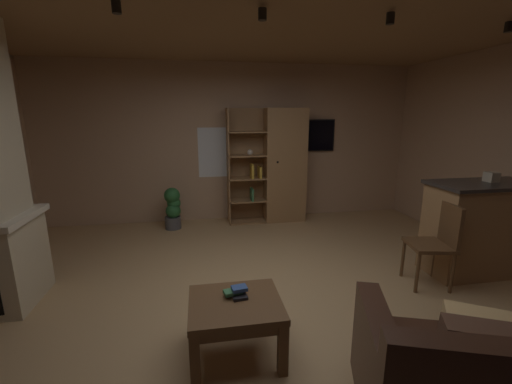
# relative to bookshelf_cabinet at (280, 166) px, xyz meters

# --- Properties ---
(floor) EXTENTS (6.43, 5.67, 0.02)m
(floor) POSITION_rel_bookshelf_cabinet_xyz_m (-0.80, -2.59, -0.97)
(floor) COLOR tan
(floor) RESTS_ON ground
(wall_back) EXTENTS (6.55, 0.06, 2.68)m
(wall_back) POSITION_rel_bookshelf_cabinet_xyz_m (-0.80, 0.27, 0.38)
(wall_back) COLOR tan
(wall_back) RESTS_ON ground
(ceiling) EXTENTS (6.43, 5.67, 0.02)m
(ceiling) POSITION_rel_bookshelf_cabinet_xyz_m (-0.80, -2.59, 1.73)
(ceiling) COLOR #8E6B47
(window_pane_back) EXTENTS (0.62, 0.01, 0.85)m
(window_pane_back) POSITION_rel_bookshelf_cabinet_xyz_m (-1.07, 0.24, 0.24)
(window_pane_back) COLOR white
(bookshelf_cabinet) EXTENTS (1.34, 0.41, 1.94)m
(bookshelf_cabinet) POSITION_rel_bookshelf_cabinet_xyz_m (0.00, 0.00, 0.00)
(bookshelf_cabinet) COLOR #997047
(bookshelf_cabinet) RESTS_ON ground
(kitchen_bar_counter) EXTENTS (1.51, 0.60, 1.09)m
(kitchen_bar_counter) POSITION_rel_bookshelf_cabinet_xyz_m (1.97, -2.34, -0.42)
(kitchen_bar_counter) COLOR #997047
(kitchen_bar_counter) RESTS_ON ground
(tissue_box) EXTENTS (0.13, 0.13, 0.11)m
(tissue_box) POSITION_rel_bookshelf_cabinet_xyz_m (1.90, -2.30, 0.18)
(tissue_box) COLOR #BFB299
(tissue_box) RESTS_ON kitchen_bar_counter
(coffee_table) EXTENTS (0.70, 0.59, 0.46)m
(coffee_table) POSITION_rel_bookshelf_cabinet_xyz_m (-1.14, -3.24, -0.59)
(coffee_table) COLOR brown
(coffee_table) RESTS_ON ground
(table_book_0) EXTENTS (0.12, 0.10, 0.02)m
(table_book_0) POSITION_rel_bookshelf_cabinet_xyz_m (-1.10, -3.20, -0.49)
(table_book_0) COLOR black
(table_book_0) RESTS_ON coffee_table
(table_book_1) EXTENTS (0.15, 0.11, 0.03)m
(table_book_1) POSITION_rel_bookshelf_cabinet_xyz_m (-1.15, -3.16, -0.47)
(table_book_1) COLOR #387247
(table_book_1) RESTS_ON coffee_table
(table_book_2) EXTENTS (0.13, 0.10, 0.03)m
(table_book_2) POSITION_rel_bookshelf_cabinet_xyz_m (-1.10, -3.17, -0.44)
(table_book_2) COLOR #2D4C8C
(table_book_2) RESTS_ON coffee_table
(dining_chair) EXTENTS (0.49, 0.49, 0.92)m
(dining_chair) POSITION_rel_bookshelf_cabinet_xyz_m (1.13, -2.53, -0.43)
(dining_chair) COLOR brown
(dining_chair) RESTS_ON ground
(potted_floor_plant) EXTENTS (0.27, 0.27, 0.69)m
(potted_floor_plant) POSITION_rel_bookshelf_cabinet_xyz_m (-1.82, -0.16, -0.61)
(potted_floor_plant) COLOR #4C4C51
(potted_floor_plant) RESTS_ON ground
(wall_mounted_tv) EXTENTS (0.99, 0.06, 0.56)m
(wall_mounted_tv) POSITION_rel_bookshelf_cabinet_xyz_m (0.55, 0.21, 0.51)
(wall_mounted_tv) COLOR black
(track_light_spot_1) EXTENTS (0.07, 0.07, 0.09)m
(track_light_spot_1) POSITION_rel_bookshelf_cabinet_xyz_m (-1.93, -2.60, 1.65)
(track_light_spot_1) COLOR black
(track_light_spot_2) EXTENTS (0.07, 0.07, 0.09)m
(track_light_spot_2) POSITION_rel_bookshelf_cabinet_xyz_m (-0.82, -2.61, 1.65)
(track_light_spot_2) COLOR black
(track_light_spot_3) EXTENTS (0.07, 0.07, 0.09)m
(track_light_spot_3) POSITION_rel_bookshelf_cabinet_xyz_m (0.26, -2.68, 1.65)
(track_light_spot_3) COLOR black
(track_light_spot_4) EXTENTS (0.07, 0.07, 0.09)m
(track_light_spot_4) POSITION_rel_bookshelf_cabinet_xyz_m (1.48, -2.62, 1.65)
(track_light_spot_4) COLOR black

